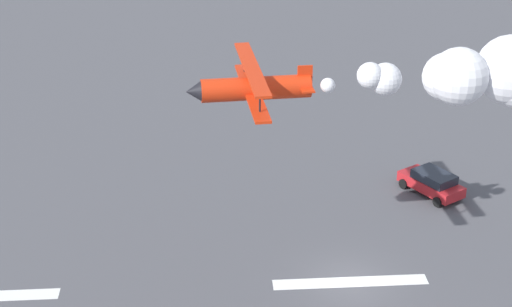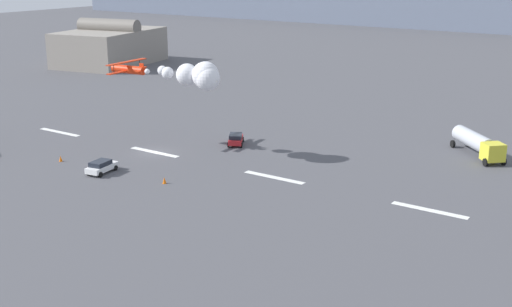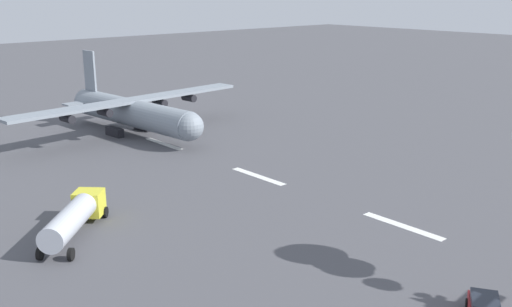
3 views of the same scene
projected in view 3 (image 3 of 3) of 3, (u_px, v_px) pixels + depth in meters
The scene contains 5 objects.
runway_stripe_5 at pixel (403, 226), 50.79m from camera, with size 8.00×0.90×0.01m, color white.
runway_stripe_6 at pixel (258, 176), 64.22m from camera, with size 8.00×0.90×0.01m, color white.
runway_stripe_7 at pixel (164, 144), 77.66m from camera, with size 8.00×0.90×0.01m, color white.
cargo_transport_plane at pixel (136, 112), 81.17m from camera, with size 26.76×36.85×11.04m.
fuel_tanker_truck at pixel (74, 217), 48.15m from camera, with size 8.76×8.76×2.90m.
Camera 3 is at (-7.68, 41.05, 19.96)m, focal length 40.92 mm.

